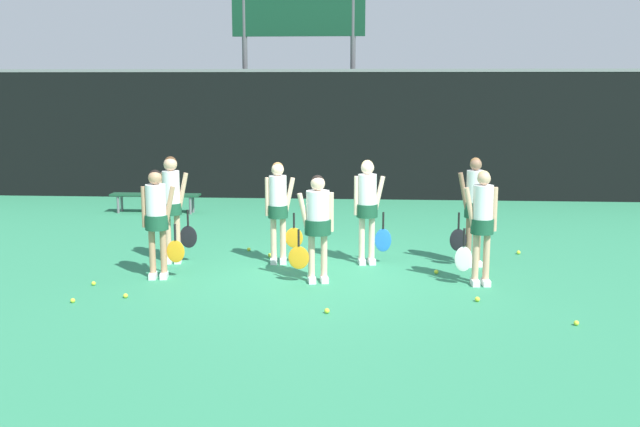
% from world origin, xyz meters
% --- Properties ---
extents(ground_plane, '(140.00, 140.00, 0.00)m').
position_xyz_m(ground_plane, '(0.00, 0.00, 0.00)').
color(ground_plane, '#2D7F56').
extents(fence_windscreen, '(60.00, 0.08, 3.35)m').
position_xyz_m(fence_windscreen, '(0.00, 7.65, 1.69)').
color(fence_windscreen, black).
rests_on(fence_windscreen, ground_plane).
extents(scoreboard, '(3.55, 0.15, 5.89)m').
position_xyz_m(scoreboard, '(-1.12, 8.72, 4.57)').
color(scoreboard, '#515156').
rests_on(scoreboard, ground_plane).
extents(bench_courtside, '(2.10, 0.39, 0.45)m').
position_xyz_m(bench_courtside, '(-4.17, 5.27, 0.39)').
color(bench_courtside, '#19472D').
rests_on(bench_courtside, ground_plane).
extents(player_0, '(0.64, 0.36, 1.71)m').
position_xyz_m(player_0, '(-2.45, -0.50, 1.01)').
color(player_0, tan).
rests_on(player_0, ground_plane).
extents(player_1, '(0.69, 0.40, 1.65)m').
position_xyz_m(player_1, '(0.04, -0.56, 0.98)').
color(player_1, beige).
rests_on(player_1, ground_plane).
extents(player_2, '(0.61, 0.34, 1.74)m').
position_xyz_m(player_2, '(2.51, -0.56, 1.02)').
color(player_2, tan).
rests_on(player_2, ground_plane).
extents(player_3, '(0.62, 0.33, 1.81)m').
position_xyz_m(player_3, '(-2.49, 0.52, 1.08)').
color(player_3, tan).
rests_on(player_3, ground_plane).
extents(player_4, '(0.63, 0.34, 1.72)m').
position_xyz_m(player_4, '(-0.70, 0.60, 1.01)').
color(player_4, beige).
rests_on(player_4, ground_plane).
extents(player_5, '(0.63, 0.35, 1.76)m').
position_xyz_m(player_5, '(0.80, 0.66, 1.04)').
color(player_5, beige).
rests_on(player_5, ground_plane).
extents(player_6, '(0.60, 0.33, 1.81)m').
position_xyz_m(player_6, '(2.55, 0.64, 1.06)').
color(player_6, '#8C664C').
rests_on(player_6, ground_plane).
extents(tennis_ball_0, '(0.07, 0.07, 0.07)m').
position_xyz_m(tennis_ball_0, '(3.49, 1.53, 0.03)').
color(tennis_ball_0, '#CCE033').
rests_on(tennis_ball_0, ground_plane).
extents(tennis_ball_1, '(0.07, 0.07, 0.07)m').
position_xyz_m(tennis_ball_1, '(-1.35, 1.45, 0.03)').
color(tennis_ball_1, '#CCE033').
rests_on(tennis_ball_1, ground_plane).
extents(tennis_ball_2, '(0.07, 0.07, 0.07)m').
position_xyz_m(tennis_ball_2, '(3.46, -2.42, 0.03)').
color(tennis_ball_2, '#CCE033').
rests_on(tennis_ball_2, ground_plane).
extents(tennis_ball_3, '(0.07, 0.07, 0.07)m').
position_xyz_m(tennis_ball_3, '(-3.32, -1.00, 0.03)').
color(tennis_ball_3, '#CCE033').
rests_on(tennis_ball_3, ground_plane).
extents(tennis_ball_4, '(0.07, 0.07, 0.07)m').
position_xyz_m(tennis_ball_4, '(2.36, -1.46, 0.04)').
color(tennis_ball_4, '#CCE033').
rests_on(tennis_ball_4, ground_plane).
extents(tennis_ball_5, '(0.07, 0.07, 0.07)m').
position_xyz_m(tennis_ball_5, '(-3.28, -1.90, 0.03)').
color(tennis_ball_5, '#CCE033').
rests_on(tennis_ball_5, ground_plane).
extents(tennis_ball_6, '(0.07, 0.07, 0.07)m').
position_xyz_m(tennis_ball_6, '(-0.91, 1.02, 0.03)').
color(tennis_ball_6, '#CCE033').
rests_on(tennis_ball_6, ground_plane).
extents(tennis_ball_7, '(0.07, 0.07, 0.07)m').
position_xyz_m(tennis_ball_7, '(1.03, 1.88, 0.03)').
color(tennis_ball_7, '#CCE033').
rests_on(tennis_ball_7, ground_plane).
extents(tennis_ball_8, '(0.07, 0.07, 0.07)m').
position_xyz_m(tennis_ball_8, '(-2.63, -1.62, 0.03)').
color(tennis_ball_8, '#CCE033').
rests_on(tennis_ball_8, ground_plane).
extents(tennis_ball_9, '(0.07, 0.07, 0.07)m').
position_xyz_m(tennis_ball_9, '(1.91, 0.04, 0.03)').
color(tennis_ball_9, '#CCE033').
rests_on(tennis_ball_9, ground_plane).
extents(tennis_ball_10, '(0.07, 0.07, 0.07)m').
position_xyz_m(tennis_ball_10, '(-0.30, 0.90, 0.03)').
color(tennis_ball_10, '#CCE033').
rests_on(tennis_ball_10, ground_plane).
extents(tennis_ball_11, '(0.07, 0.07, 0.07)m').
position_xyz_m(tennis_ball_11, '(0.28, -2.13, 0.04)').
color(tennis_ball_11, '#CCE033').
rests_on(tennis_ball_11, ground_plane).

